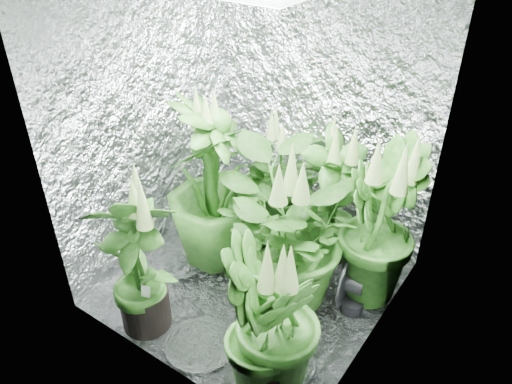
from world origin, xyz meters
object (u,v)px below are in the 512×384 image
at_px(plant_a, 281,176).
at_px(plant_e, 286,237).
at_px(plant_f, 138,262).
at_px(plant_d, 214,186).
at_px(plant_g, 270,326).
at_px(circulation_fan, 349,290).
at_px(plant_b, 333,199).
at_px(plant_c, 378,226).

height_order(plant_a, plant_e, plant_e).
bearing_deg(plant_f, plant_d, 93.18).
distance_m(plant_f, plant_g, 0.85).
distance_m(plant_f, circulation_fan, 1.25).
xyz_separation_m(plant_d, plant_f, (0.04, -0.72, -0.11)).
height_order(plant_e, plant_g, plant_e).
relative_size(plant_b, plant_f, 0.97).
distance_m(plant_g, circulation_fan, 0.83).
height_order(plant_f, circulation_fan, plant_f).
distance_m(plant_d, circulation_fan, 1.06).
distance_m(plant_a, plant_d, 0.59).
distance_m(plant_a, plant_c, 0.89).
xyz_separation_m(plant_a, plant_e, (0.45, -0.65, 0.06)).
bearing_deg(plant_f, plant_c, 46.00).
bearing_deg(plant_e, plant_d, 170.35).
distance_m(plant_a, plant_g, 1.44).
distance_m(plant_a, plant_b, 0.46).
distance_m(plant_c, plant_d, 1.05).
bearing_deg(plant_b, circulation_fan, -49.75).
height_order(plant_e, plant_f, plant_e).
bearing_deg(plant_a, plant_e, -55.51).
height_order(plant_b, plant_d, plant_d).
height_order(plant_d, plant_f, plant_d).
bearing_deg(plant_f, plant_a, 84.40).
relative_size(plant_b, plant_e, 0.89).
relative_size(plant_d, plant_g, 1.19).
bearing_deg(circulation_fan, plant_c, 70.89).
bearing_deg(circulation_fan, plant_a, 140.72).
relative_size(plant_a, plant_c, 0.82).
xyz_separation_m(plant_c, plant_e, (-0.40, -0.39, -0.01)).
distance_m(plant_a, plant_f, 1.27).
xyz_separation_m(plant_b, plant_d, (-0.62, -0.47, 0.12)).
bearing_deg(plant_g, circulation_fan, 84.26).
xyz_separation_m(plant_a, plant_f, (-0.12, -1.27, 0.03)).
bearing_deg(plant_a, plant_b, -9.17).
xyz_separation_m(plant_e, circulation_fan, (0.35, 0.17, -0.35)).
bearing_deg(plant_g, plant_b, 103.05).
relative_size(plant_f, plant_g, 1.00).
distance_m(plant_b, plant_f, 1.33).
bearing_deg(plant_e, circulation_fan, 25.44).
height_order(plant_e, circulation_fan, plant_e).
bearing_deg(plant_c, plant_e, -135.63).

